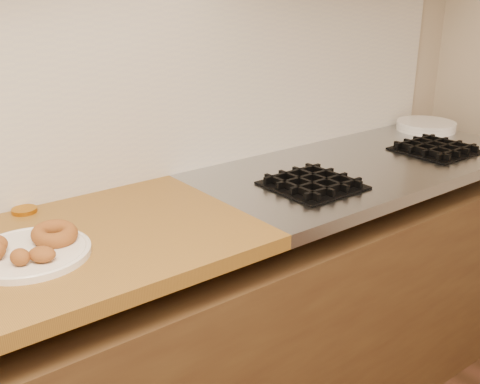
% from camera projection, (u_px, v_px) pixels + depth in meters
% --- Properties ---
extents(stovetop, '(1.30, 0.62, 0.04)m').
position_uv_depth(stovetop, '(366.00, 166.00, 2.02)').
color(stovetop, '#9EA0A5').
rests_on(stovetop, base_cabinet).
extents(burner_grates, '(0.91, 0.26, 0.03)m').
position_uv_depth(burner_grates, '(380.00, 164.00, 1.94)').
color(burner_grates, black).
rests_on(burner_grates, stovetop).
extents(donut_plate, '(0.28, 0.28, 0.02)m').
position_uv_depth(donut_plate, '(30.00, 253.00, 1.30)').
color(donut_plate, white).
rests_on(donut_plate, butcher_block).
extents(ring_donut, '(0.14, 0.14, 0.05)m').
position_uv_depth(ring_donut, '(54.00, 234.00, 1.34)').
color(ring_donut, '#955A20').
rests_on(ring_donut, donut_plate).
extents(fried_dough_chunks, '(0.16, 0.18, 0.05)m').
position_uv_depth(fried_dough_chunks, '(9.00, 251.00, 1.25)').
color(fried_dough_chunks, '#955A20').
rests_on(fried_dough_chunks, donut_plate).
extents(brass_jar_lid, '(0.09, 0.09, 0.01)m').
position_uv_depth(brass_jar_lid, '(24.00, 210.00, 1.55)').
color(brass_jar_lid, '#B77718').
rests_on(brass_jar_lid, butcher_block).
extents(plate_stack, '(0.25, 0.25, 0.04)m').
position_uv_depth(plate_stack, '(426.00, 126.00, 2.43)').
color(plate_stack, silver).
rests_on(plate_stack, stovetop).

